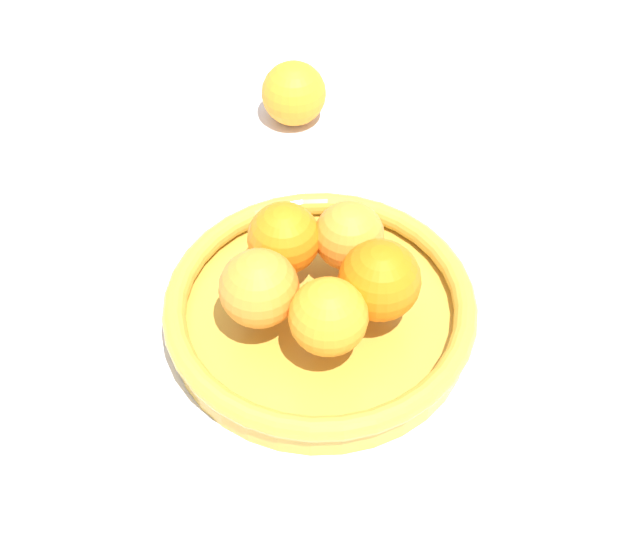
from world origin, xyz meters
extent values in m
plane|color=silver|center=(0.00, 0.00, 0.00)|extent=(4.00, 4.00, 0.00)
cylinder|color=gold|center=(0.00, 0.00, 0.01)|extent=(0.27, 0.27, 0.02)
torus|color=gold|center=(0.00, 0.00, 0.03)|extent=(0.28, 0.28, 0.02)
sphere|color=orange|center=(-0.03, 0.04, 0.08)|extent=(0.07, 0.07, 0.07)
sphere|color=orange|center=(-0.05, -0.01, 0.08)|extent=(0.07, 0.07, 0.07)
sphere|color=orange|center=(0.00, -0.05, 0.08)|extent=(0.07, 0.07, 0.07)
sphere|color=orange|center=(0.05, -0.02, 0.08)|extent=(0.07, 0.07, 0.07)
sphere|color=orange|center=(0.03, 0.04, 0.08)|extent=(0.06, 0.06, 0.06)
sphere|color=orange|center=(0.01, 0.31, 0.04)|extent=(0.07, 0.07, 0.07)
camera|label=1|loc=(-0.07, -0.51, 0.65)|focal=50.00mm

